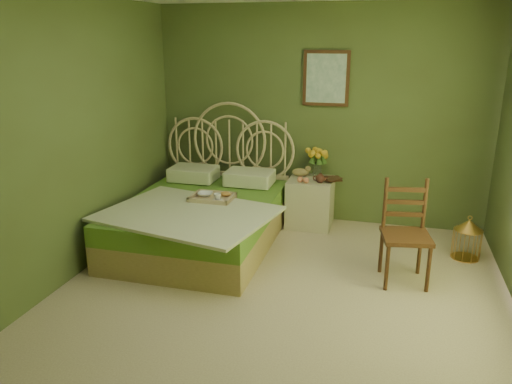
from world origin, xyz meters
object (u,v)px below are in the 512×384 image
(birdcage, at_px, (467,239))
(chair, at_px, (407,226))
(bed, at_px, (203,216))
(nightstand, at_px, (311,197))

(birdcage, bearing_deg, chair, -135.34)
(bed, xyz_separation_m, nightstand, (1.07, 0.86, 0.05))
(bed, bearing_deg, chair, -8.32)
(chair, xyz_separation_m, birdcage, (0.64, 0.63, -0.33))
(nightstand, bearing_deg, bed, -141.25)
(bed, distance_m, nightstand, 1.38)
(bed, relative_size, nightstand, 2.29)
(bed, bearing_deg, birdcage, 6.50)
(birdcage, bearing_deg, bed, -173.50)
(bed, distance_m, birdcage, 2.82)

